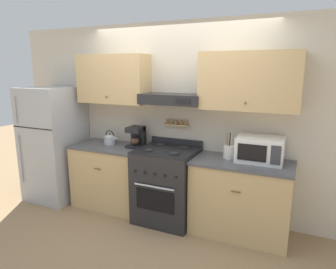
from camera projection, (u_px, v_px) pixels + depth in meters
The scene contains 10 objects.
ground_plane at pixel (158, 228), 3.74m from camera, with size 16.00×16.00×0.00m, color #937551.
wall_back at pixel (178, 108), 3.96m from camera, with size 5.20×0.46×2.55m.
counter_left at pixel (111, 176), 4.29m from camera, with size 1.04×0.63×0.90m.
counter_right at pixel (241, 198), 3.55m from camera, with size 1.15×0.63×0.90m.
stove_range at pixel (167, 185), 3.88m from camera, with size 0.74×0.71×1.02m.
refrigerator at pixel (55, 144), 4.52m from camera, with size 0.73×0.78×1.69m.
tea_kettle at pixel (110, 139), 4.26m from camera, with size 0.21×0.17×0.20m.
coffee_maker at pixel (137, 136), 4.10m from camera, with size 0.20×0.24×0.28m.
microwave at pixel (260, 149), 3.43m from camera, with size 0.52×0.38×0.29m.
utensil_crock at pixel (229, 151), 3.57m from camera, with size 0.13×0.13×0.31m.
Camera 1 is at (1.53, -3.04, 1.94)m, focal length 32.00 mm.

